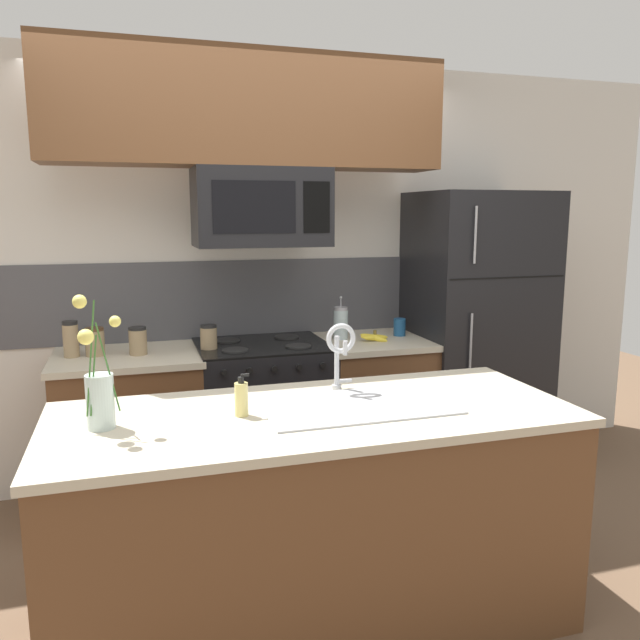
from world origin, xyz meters
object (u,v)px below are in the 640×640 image
object	(u,v)px
refrigerator	(473,333)
flower_vase	(99,395)
stove_range	(264,419)
french_press	(341,323)
storage_jar_squat	(209,338)
storage_jar_short	(138,341)
sink_faucet	(340,347)
storage_jar_tall	(71,339)
banana_bunch	(375,337)
coffee_tin	(400,327)
dish_soap_bottle	(241,399)
microwave	(261,208)
storage_jar_medium	(95,342)

from	to	relation	value
refrigerator	flower_vase	distance (m)	2.59
stove_range	french_press	distance (m)	0.75
storage_jar_squat	flower_vase	xyz separation A→B (m)	(-0.53, -1.19, 0.05)
storage_jar_short	sink_faucet	distance (m)	1.31
storage_jar_tall	banana_bunch	bearing A→B (deg)	-2.78
storage_jar_squat	coffee_tin	size ratio (longest dim) A/B	1.35
banana_bunch	french_press	size ratio (longest dim) A/B	0.72
coffee_tin	sink_faucet	size ratio (longest dim) A/B	0.36
storage_jar_short	flower_vase	bearing A→B (deg)	-97.08
stove_range	refrigerator	xyz separation A→B (m)	(1.41, 0.02, 0.44)
coffee_tin	refrigerator	bearing A→B (deg)	-3.35
storage_jar_tall	storage_jar_short	distance (m)	0.35
refrigerator	dish_soap_bottle	xyz separation A→B (m)	(-1.75, -1.25, 0.07)
refrigerator	microwave	bearing A→B (deg)	-178.34
storage_jar_squat	microwave	bearing A→B (deg)	3.36
dish_soap_bottle	storage_jar_medium	bearing A→B (deg)	115.21
storage_jar_squat	storage_jar_short	bearing A→B (deg)	177.36
storage_jar_squat	sink_faucet	distance (m)	1.10
storage_jar_squat	banana_bunch	bearing A→B (deg)	-1.17
french_press	storage_jar_medium	bearing A→B (deg)	-178.33
storage_jar_tall	storage_jar_squat	bearing A→B (deg)	-4.98
refrigerator	storage_jar_medium	distance (m)	2.34
sink_faucet	storage_jar_tall	bearing A→B (deg)	138.09
storage_jar_short	sink_faucet	bearing A→B (deg)	-50.59
storage_jar_squat	banana_bunch	size ratio (longest dim) A/B	0.78
storage_jar_tall	storage_jar_medium	distance (m)	0.12
refrigerator	storage_jar_tall	size ratio (longest dim) A/B	9.18
refrigerator	storage_jar_medium	bearing A→B (deg)	-179.96
storage_jar_medium	dish_soap_bottle	world-z (taller)	dish_soap_bottle
storage_jar_medium	storage_jar_squat	bearing A→B (deg)	-5.43
french_press	dish_soap_bottle	world-z (taller)	french_press
french_press	dish_soap_bottle	size ratio (longest dim) A/B	1.62
storage_jar_tall	storage_jar_medium	world-z (taller)	storage_jar_tall
refrigerator	sink_faucet	world-z (taller)	refrigerator
microwave	dish_soap_bottle	world-z (taller)	microwave
sink_faucet	refrigerator	bearing A→B (deg)	39.37
sink_faucet	microwave	bearing A→B (deg)	97.35
storage_jar_medium	flower_vase	size ratio (longest dim) A/B	0.31
refrigerator	french_press	distance (m)	0.91
storage_jar_medium	storage_jar_squat	xyz separation A→B (m)	(0.61, -0.06, -0.00)
stove_range	banana_bunch	size ratio (longest dim) A/B	4.87
storage_jar_short	sink_faucet	xyz separation A→B (m)	(0.83, -1.01, 0.12)
storage_jar_medium	storage_jar_short	world-z (taller)	same
storage_jar_tall	french_press	bearing A→B (deg)	1.32
storage_jar_short	dish_soap_bottle	distance (m)	1.26
storage_jar_tall	stove_range	bearing A→B (deg)	-1.33
microwave	french_press	world-z (taller)	microwave
stove_range	sink_faucet	xyz separation A→B (m)	(0.13, -1.03, 0.65)
storage_jar_squat	sink_faucet	size ratio (longest dim) A/B	0.48
storage_jar_tall	coffee_tin	distance (m)	1.94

